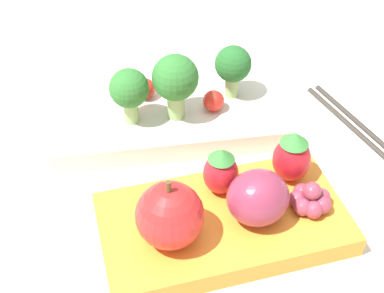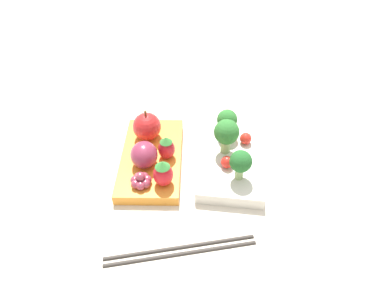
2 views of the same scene
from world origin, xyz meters
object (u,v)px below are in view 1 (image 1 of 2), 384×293
Objects in this scene: bento_box_fruit at (223,224)px; broccoli_floret_2 at (175,80)px; broccoli_floret_1 at (129,90)px; broccoli_floret_0 at (233,66)px; grape_cluster at (310,199)px; cherry_tomato_0 at (145,89)px; strawberry_1 at (292,156)px; chopsticks_pair at (380,145)px; cherry_tomato_1 at (213,101)px; strawberry_0 at (217,172)px; plum at (258,198)px; apple at (170,215)px; bento_box_savoury at (167,118)px.

broccoli_floret_2 is (0.00, 0.13, 0.05)m from bento_box_fruit.
broccoli_floret_1 is (-0.04, 0.13, 0.05)m from bento_box_fruit.
grape_cluster is at bearing -88.39° from broccoli_floret_0.
cherry_tomato_0 is 0.20m from grape_cluster.
strawberry_1 is (0.07, 0.02, 0.03)m from bento_box_fruit.
strawberry_1 is 0.23× the size of chopsticks_pair.
broccoli_floret_0 reaches higher than cherry_tomato_0.
cherry_tomato_1 is 0.10× the size of chopsticks_pair.
broccoli_floret_2 is at bearing 91.84° from strawberry_0.
cherry_tomato_1 is (0.04, -0.00, -0.03)m from broccoli_floret_2.
plum is 0.17m from chopsticks_pair.
strawberry_1 is (0.03, -0.10, 0.01)m from cherry_tomato_1.
broccoli_floret_1 reaches higher than chopsticks_pair.
apple is at bearing -164.90° from strawberry_1.
cherry_tomato_1 is 0.43× the size of plum.
bento_box_fruit is 0.18m from chopsticks_pair.
apple reaches higher than grape_cluster.
chopsticks_pair is (0.17, -0.08, -0.06)m from broccoli_floret_2.
cherry_tomato_0 is 0.43× the size of strawberry_1.
broccoli_floret_0 is 0.18m from apple.
broccoli_floret_1 is at bearing 106.54° from bento_box_fruit.
broccoli_floret_0 is 1.12× the size of plum.
broccoli_floret_1 is 0.85× the size of broccoli_floret_2.
strawberry_1 is at bearing 15.10° from apple.
broccoli_floret_0 is 0.10m from broccoli_floret_1.
plum is (0.04, -0.17, 0.01)m from cherry_tomato_0.
strawberry_0 is at bearing -108.75° from cherry_tomato_1.
bento_box_fruit is 0.06m from apple.
bento_box_savoury is at bearing -59.65° from cherry_tomato_0.
broccoli_floret_2 is at bearing 155.28° from chopsticks_pair.
cherry_tomato_0 is at bearing 103.45° from plum.
broccoli_floret_0 is at bearing 75.23° from plum.
strawberry_1 is at bearing -88.01° from broccoli_floret_0.
broccoli_floret_1 is at bearing -123.72° from cherry_tomato_0.
bento_box_savoury is at bearing 111.78° from broccoli_floret_2.
apple reaches higher than strawberry_0.
broccoli_floret_2 is 0.05m from cherry_tomato_1.
chopsticks_pair is (0.17, 0.05, -0.01)m from bento_box_fruit.
strawberry_0 is at bearing 35.01° from apple.
bento_box_fruit is at bearing -99.55° from strawberry_0.
grape_cluster is at bearing -64.26° from cherry_tomato_0.
cherry_tomato_1 is 0.14m from grape_cluster.
broccoli_floret_0 is 2.60× the size of cherry_tomato_0.
cherry_tomato_0 is at bearing 163.92° from broccoli_floret_0.
apple is 0.11m from grape_cluster.
broccoli_floret_1 is at bearing -175.33° from broccoli_floret_0.
broccoli_floret_1 is at bearing -168.24° from bento_box_savoury.
broccoli_floret_2 reaches higher than cherry_tomato_0.
plum is at bearing -20.87° from bento_box_fruit.
broccoli_floret_2 is at bearing -166.57° from broccoli_floret_0.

